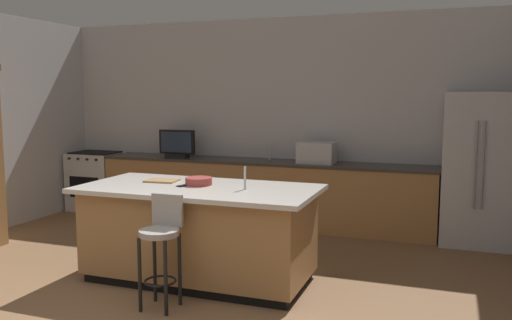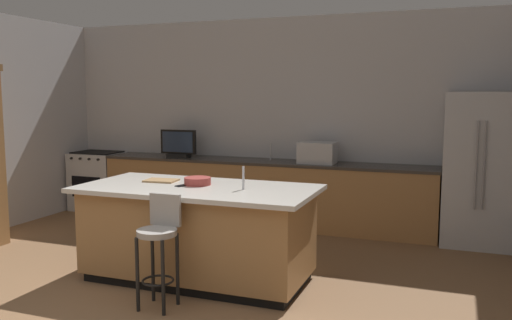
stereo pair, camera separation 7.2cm
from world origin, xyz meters
The scene contains 13 objects.
wall_back centered at (0.00, 4.48, 1.44)m, with size 6.94×0.12×2.89m, color #BCBCC1.
counter_back centered at (-0.03, 4.10, 0.45)m, with size 4.75×0.62×0.90m.
kitchen_island centered at (0.17, 1.75, 0.48)m, with size 2.30×1.13×0.93m.
refrigerator centered at (2.76, 4.06, 0.92)m, with size 0.81×0.73×1.85m.
range_oven centered at (-2.79, 4.10, 0.46)m, with size 0.75×0.63×0.92m.
microwave centered at (0.76, 4.10, 1.04)m, with size 0.48×0.36×0.28m, color #B7BABF.
tv_monitor centered at (-1.31, 4.05, 1.09)m, with size 0.56×0.16×0.40m.
sink_faucet_back centered at (0.07, 4.20, 1.02)m, with size 0.02×0.02×0.24m, color #B2B2B7.
sink_faucet_island centered at (0.65, 1.75, 1.04)m, with size 0.02×0.02×0.22m, color #B2B2B7.
bar_stool_center centered at (0.17, 1.03, 0.58)m, with size 0.34×0.34×0.97m.
fruit_bowl centered at (0.13, 1.83, 0.97)m, with size 0.26×0.26×0.07m, color #993833.
cell_phone centered at (0.02, 1.73, 0.94)m, with size 0.07×0.15×0.01m, color black.
cutting_board centered at (-0.32, 1.89, 0.94)m, with size 0.32×0.22×0.02m, color #A87F51.
Camera 2 is at (2.50, -2.81, 1.82)m, focal length 37.43 mm.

